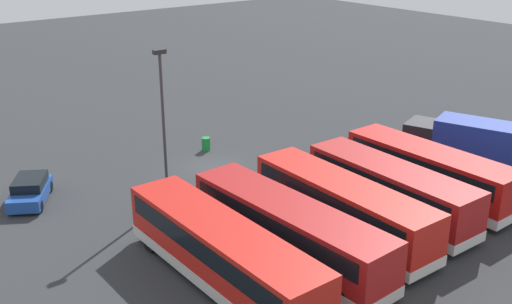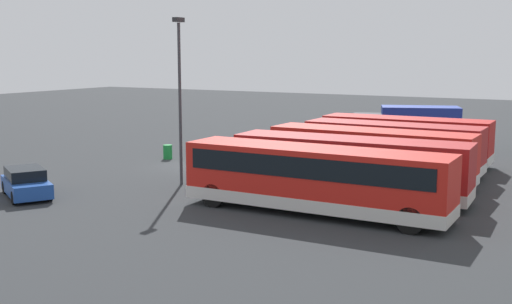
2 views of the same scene
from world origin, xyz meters
name	(u,v)px [view 1 (image 1 of 2)]	position (x,y,z in m)	size (l,w,h in m)	color
ground_plane	(214,167)	(0.00, 0.00, 0.00)	(140.00, 140.00, 0.00)	#2D3033
bus_single_deck_near_end	(429,171)	(-7.32, 11.48, 1.62)	(2.76, 10.58, 2.95)	#B71411
bus_single_deck_second	(390,189)	(-3.59, 11.79, 1.62)	(2.70, 10.33, 2.95)	#A51919
bus_single_deck_third	(342,206)	(-0.08, 11.67, 1.62)	(2.71, 11.06, 2.95)	red
bus_single_deck_fourth	(289,230)	(3.72, 11.92, 1.62)	(3.11, 11.64, 2.95)	#A51919
bus_single_deck_fifth	(222,252)	(7.38, 11.71, 1.62)	(2.66, 12.04, 2.95)	red
box_truck_blue	(466,142)	(-13.10, 9.99, 1.71)	(4.94, 7.90, 3.20)	navy
car_hatchback_silver	(30,190)	(11.27, -2.06, 0.70)	(3.56, 4.30, 1.43)	#1E479E
lamp_post_tall	(163,117)	(5.08, 2.85, 5.13)	(0.70, 0.30, 8.86)	#38383D
waste_bin_yellow	(206,144)	(-1.30, -2.90, 0.47)	(0.60, 0.60, 0.95)	#197F33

